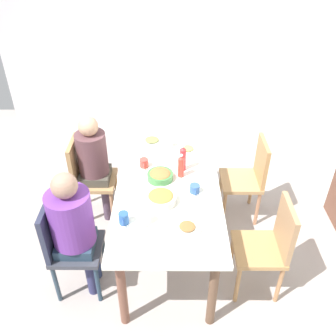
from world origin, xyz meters
TOP-DOWN VIEW (x-y plane):
  - ground_plane at (0.00, 0.00)m, footprint 5.89×5.89m
  - wall_left at (-2.51, 0.00)m, footprint 0.12×4.61m
  - dining_table at (0.00, 0.00)m, footprint 1.84×0.88m
  - chair_0 at (-0.46, -0.82)m, footprint 0.40×0.40m
  - person_0 at (-0.46, -0.73)m, footprint 0.30×0.30m
  - chair_1 at (0.46, 0.82)m, footprint 0.40×0.40m
  - chair_2 at (0.46, -0.82)m, footprint 0.40×0.40m
  - person_2 at (0.46, -0.73)m, footprint 0.34×0.34m
  - chair_3 at (-0.46, 0.82)m, footprint 0.40×0.40m
  - plate_0 at (-0.67, -0.17)m, footprint 0.25×0.25m
  - plate_1 at (0.57, 0.14)m, footprint 0.22×0.22m
  - plate_2 at (-0.51, 0.19)m, footprint 0.21×0.21m
  - bowl_0 at (-0.05, -0.07)m, footprint 0.22×0.22m
  - bowl_1 at (0.26, -0.06)m, footprint 0.25×0.25m
  - cup_0 at (-0.58, 0.01)m, footprint 0.11×0.07m
  - cup_1 at (0.13, 0.22)m, footprint 0.12×0.08m
  - cup_2 at (0.50, -0.17)m, footprint 0.12×0.09m
  - cup_3 at (-0.23, -0.22)m, footprint 0.11×0.08m
  - cup_4 at (0.51, -0.33)m, footprint 0.11×0.07m
  - bottle_0 at (-0.09, 0.11)m, footprint 0.05×0.05m
  - bottle_1 at (-0.19, 0.13)m, footprint 0.06×0.06m

SIDE VIEW (x-z plane):
  - ground_plane at x=0.00m, z-range 0.00..0.00m
  - chair_0 at x=-0.46m, z-range 0.06..0.96m
  - chair_1 at x=0.46m, z-range 0.06..0.96m
  - chair_2 at x=0.46m, z-range 0.06..0.96m
  - chair_3 at x=-0.46m, z-range 0.06..0.96m
  - dining_table at x=0.00m, z-range 0.30..1.07m
  - person_0 at x=-0.46m, z-range 0.11..1.27m
  - person_2 at x=0.46m, z-range 0.13..1.32m
  - plate_0 at x=-0.67m, z-range 0.77..0.81m
  - plate_2 at x=-0.51m, z-range 0.77..0.81m
  - plate_1 at x=0.57m, z-range 0.77..0.81m
  - cup_1 at x=0.13m, z-range 0.78..0.85m
  - bowl_0 at x=-0.05m, z-range 0.77..0.85m
  - cup_3 at x=-0.23m, z-range 0.78..0.86m
  - bowl_1 at x=0.26m, z-range 0.77..0.86m
  - cup_0 at x=-0.58m, z-range 0.78..0.87m
  - cup_4 at x=0.51m, z-range 0.78..0.87m
  - cup_2 at x=0.50m, z-range 0.78..0.88m
  - bottle_0 at x=-0.09m, z-range 0.77..0.99m
  - bottle_1 at x=-0.19m, z-range 0.77..1.02m
  - wall_left at x=-2.51m, z-range 0.00..2.60m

